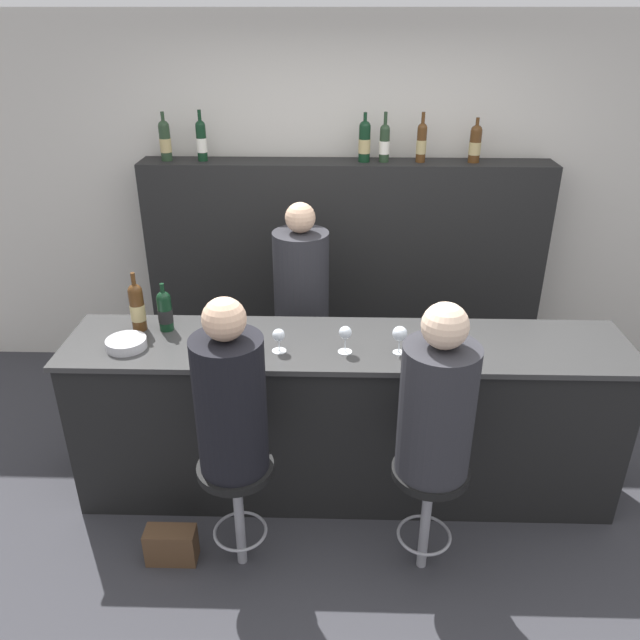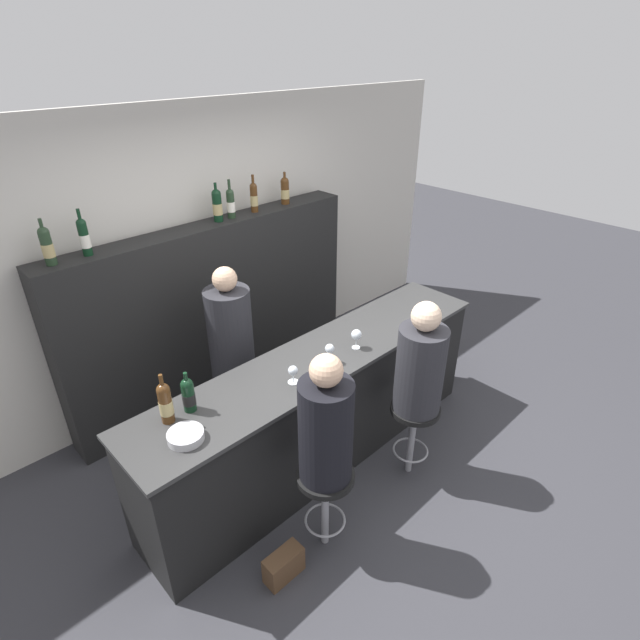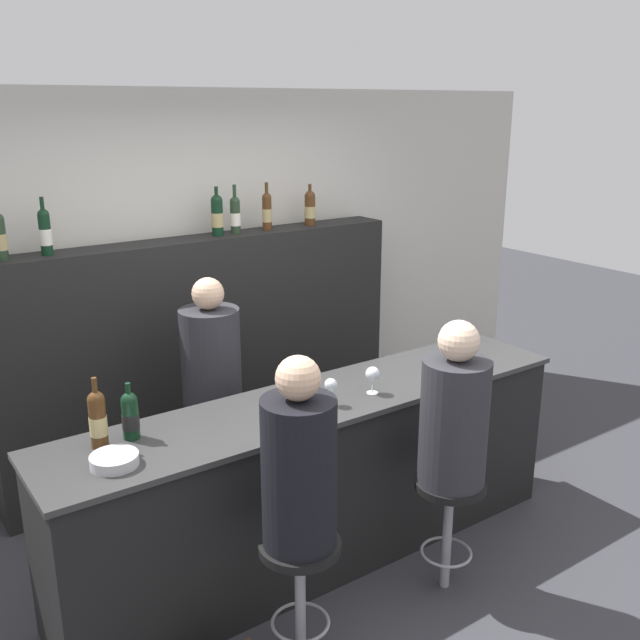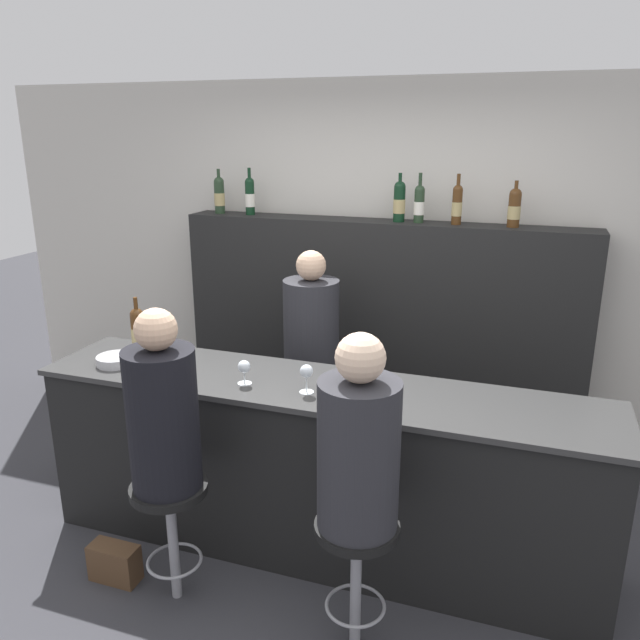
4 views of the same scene
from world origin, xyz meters
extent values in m
plane|color=#333338|center=(0.00, 0.00, 0.00)|extent=(16.00, 16.00, 0.00)
cube|color=beige|center=(0.00, 1.88, 1.30)|extent=(6.40, 0.05, 2.60)
cube|color=black|center=(0.00, 0.29, 0.48)|extent=(3.00, 0.57, 0.96)
cube|color=#333333|center=(0.00, 0.29, 0.97)|extent=(3.04, 0.61, 0.03)
cube|color=black|center=(0.00, 1.65, 0.83)|extent=(2.85, 0.28, 1.65)
cylinder|color=#4C2D14|center=(-1.16, 0.41, 1.10)|extent=(0.08, 0.08, 0.23)
cylinder|color=tan|center=(-1.16, 0.41, 1.09)|extent=(0.08, 0.08, 0.09)
sphere|color=#4C2D14|center=(-1.16, 0.41, 1.22)|extent=(0.08, 0.08, 0.08)
cylinder|color=#4C2D14|center=(-1.16, 0.41, 1.28)|extent=(0.02, 0.02, 0.09)
cylinder|color=black|center=(-1.00, 0.41, 1.08)|extent=(0.08, 0.08, 0.19)
cylinder|color=black|center=(-1.00, 0.41, 1.07)|extent=(0.08, 0.08, 0.08)
sphere|color=black|center=(-1.00, 0.41, 1.18)|extent=(0.08, 0.08, 0.08)
cylinder|color=black|center=(-1.00, 0.41, 1.23)|extent=(0.02, 0.02, 0.07)
cylinder|color=#233823|center=(-1.24, 1.65, 1.77)|extent=(0.08, 0.08, 0.23)
cylinder|color=tan|center=(-1.24, 1.65, 1.76)|extent=(0.08, 0.08, 0.09)
sphere|color=#233823|center=(-1.24, 1.65, 1.88)|extent=(0.08, 0.08, 0.08)
cylinder|color=#233823|center=(-1.24, 1.65, 1.94)|extent=(0.02, 0.02, 0.08)
cylinder|color=black|center=(-0.99, 1.65, 1.77)|extent=(0.07, 0.07, 0.23)
cylinder|color=white|center=(-0.99, 1.65, 1.76)|extent=(0.07, 0.07, 0.09)
sphere|color=black|center=(-0.99, 1.65, 1.89)|extent=(0.07, 0.07, 0.07)
cylinder|color=black|center=(-0.99, 1.65, 1.94)|extent=(0.02, 0.02, 0.09)
cylinder|color=black|center=(0.12, 1.65, 1.77)|extent=(0.08, 0.08, 0.23)
cylinder|color=tan|center=(0.12, 1.65, 1.76)|extent=(0.08, 0.08, 0.09)
sphere|color=black|center=(0.12, 1.65, 1.88)|extent=(0.08, 0.08, 0.08)
cylinder|color=black|center=(0.12, 1.65, 1.94)|extent=(0.02, 0.02, 0.08)
cylinder|color=#233823|center=(0.25, 1.65, 1.76)|extent=(0.07, 0.07, 0.21)
cylinder|color=white|center=(0.25, 1.65, 1.75)|extent=(0.07, 0.07, 0.09)
sphere|color=#233823|center=(0.25, 1.65, 1.87)|extent=(0.07, 0.07, 0.07)
cylinder|color=#233823|center=(0.25, 1.65, 1.93)|extent=(0.02, 0.02, 0.10)
cylinder|color=#4C2D14|center=(0.50, 1.65, 1.76)|extent=(0.06, 0.06, 0.22)
cylinder|color=tan|center=(0.50, 1.65, 1.75)|extent=(0.07, 0.07, 0.09)
sphere|color=#4C2D14|center=(0.50, 1.65, 1.88)|extent=(0.06, 0.06, 0.06)
cylinder|color=#4C2D14|center=(0.50, 1.65, 1.93)|extent=(0.02, 0.02, 0.09)
cylinder|color=#4C2D14|center=(0.86, 1.65, 1.76)|extent=(0.08, 0.08, 0.21)
cylinder|color=tan|center=(0.86, 1.65, 1.75)|extent=(0.08, 0.08, 0.08)
sphere|color=#4C2D14|center=(0.86, 1.65, 1.86)|extent=(0.08, 0.08, 0.08)
cylinder|color=#4C2D14|center=(0.86, 1.65, 1.91)|extent=(0.02, 0.02, 0.07)
cylinder|color=silver|center=(-0.36, 0.18, 0.99)|extent=(0.08, 0.08, 0.00)
cylinder|color=silver|center=(-0.36, 0.18, 1.02)|extent=(0.01, 0.01, 0.06)
sphere|color=silver|center=(-0.36, 0.18, 1.08)|extent=(0.07, 0.07, 0.07)
cylinder|color=silver|center=(-0.01, 0.18, 0.99)|extent=(0.07, 0.07, 0.00)
cylinder|color=silver|center=(-0.01, 0.18, 1.03)|extent=(0.01, 0.01, 0.08)
sphere|color=silver|center=(-0.01, 0.18, 1.10)|extent=(0.07, 0.07, 0.07)
cylinder|color=silver|center=(0.27, 0.18, 0.99)|extent=(0.06, 0.06, 0.00)
cylinder|color=silver|center=(0.27, 0.18, 1.03)|extent=(0.01, 0.01, 0.07)
sphere|color=silver|center=(0.27, 0.18, 1.10)|extent=(0.08, 0.08, 0.08)
cylinder|color=#B7B7BC|center=(-1.16, 0.20, 1.01)|extent=(0.21, 0.21, 0.05)
cylinder|color=gray|center=(-0.54, -0.31, 0.30)|extent=(0.05, 0.05, 0.60)
torus|color=gray|center=(-0.54, -0.31, 0.21)|extent=(0.28, 0.28, 0.02)
cylinder|color=black|center=(-0.54, -0.31, 0.62)|extent=(0.37, 0.37, 0.04)
cylinder|color=black|center=(-0.54, -0.31, 0.98)|extent=(0.33, 0.33, 0.68)
sphere|color=#D8AD8C|center=(-0.54, -0.31, 1.41)|extent=(0.19, 0.19, 0.19)
cylinder|color=gray|center=(0.40, -0.31, 0.30)|extent=(0.05, 0.05, 0.60)
torus|color=gray|center=(0.40, -0.31, 0.21)|extent=(0.28, 0.28, 0.02)
cylinder|color=black|center=(0.40, -0.31, 0.62)|extent=(0.37, 0.37, 0.04)
cylinder|color=#28282D|center=(0.40, -0.31, 0.96)|extent=(0.35, 0.35, 0.66)
sphere|color=beige|center=(0.40, -0.31, 1.40)|extent=(0.20, 0.20, 0.20)
cylinder|color=#28282D|center=(-0.29, 1.01, 0.68)|extent=(0.35, 0.35, 1.36)
sphere|color=#D8AD8C|center=(-0.29, 1.01, 1.45)|extent=(0.19, 0.19, 0.19)
cube|color=#513823|center=(-0.90, -0.31, 0.10)|extent=(0.26, 0.12, 0.20)
camera|label=1|loc=(-0.07, -2.65, 2.59)|focal=35.00mm
camera|label=2|loc=(-2.12, -1.90, 2.99)|focal=28.00mm
camera|label=3|loc=(-2.03, -2.60, 2.50)|focal=40.00mm
camera|label=4|loc=(1.00, -2.53, 2.26)|focal=35.00mm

